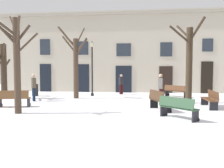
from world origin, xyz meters
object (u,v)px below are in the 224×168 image
tree_near_facade (189,61)px  tree_left_of_center (3,68)px  bench_near_lamp (176,91)px  person_crossing_plaza (34,86)px  tree_right_of_center (75,63)px  bench_back_to_back_left (14,98)px  streetlamp (92,63)px  bench_far_corner (159,100)px  tree_foreground (16,60)px  person_by_shop_door (161,87)px  bench_by_litter_bin (178,108)px  person_near_bench (121,83)px  litter_bin (35,90)px  bench_near_center_tree (210,99)px

tree_near_facade → tree_left_of_center: bearing=176.4°
bench_near_lamp → person_crossing_plaza: size_ratio=0.92×
tree_right_of_center → bench_back_to_back_left: bearing=-118.2°
tree_left_of_center → bench_near_lamp: size_ratio=2.53×
streetlamp → bench_far_corner: size_ratio=2.41×
tree_foreground → tree_right_of_center: 5.88m
streetlamp → person_by_shop_door: (4.70, -2.83, -1.51)m
bench_far_corner → tree_near_facade: bearing=-54.9°
tree_foreground → person_crossing_plaza: 4.40m
bench_by_litter_bin → bench_back_to_back_left: (-8.01, 2.11, -0.00)m
tree_near_facade → bench_by_litter_bin: bearing=-105.6°
tree_right_of_center → person_near_bench: bearing=45.9°
tree_near_facade → litter_bin: bearing=166.4°
tree_left_of_center → person_by_shop_door: bearing=-2.9°
tree_right_of_center → streetlamp: bearing=60.5°
litter_bin → person_crossing_plaza: size_ratio=0.51×
litter_bin → bench_near_lamp: litter_bin is taller
bench_near_center_tree → person_near_bench: bearing=-139.1°
tree_near_facade → bench_by_litter_bin: size_ratio=3.29×
bench_near_lamp → person_crossing_plaza: bearing=63.1°
tree_near_facade → bench_far_corner: (-1.88, -2.72, -1.94)m
tree_right_of_center → person_by_shop_door: bearing=-13.6°
litter_bin → bench_far_corner: 10.03m
bench_far_corner → person_crossing_plaza: person_crossing_plaza is taller
litter_bin → person_near_bench: (6.18, 1.98, 0.42)m
tree_left_of_center → tree_foreground: size_ratio=0.87×
tree_left_of_center → bench_back_to_back_left: tree_left_of_center is taller
tree_near_facade → bench_near_lamp: tree_near_facade is taller
bench_far_corner → bench_near_lamp: bench_far_corner is taller
tree_left_of_center → bench_far_corner: (9.95, -3.46, -1.55)m
bench_near_center_tree → person_by_shop_door: (-2.36, 1.78, 0.48)m
tree_right_of_center → tree_foreground: bearing=-101.0°
tree_foreground → bench_near_center_tree: bearing=16.4°
tree_foreground → tree_left_of_center: bearing=126.0°
tree_left_of_center → person_crossing_plaza: bearing=-20.4°
streetlamp → tree_near_facade: bearing=-25.8°
tree_left_of_center → bench_far_corner: size_ratio=2.37×
bench_by_litter_bin → person_near_bench: (-2.95, 9.15, 0.39)m
bench_back_to_back_left → person_by_shop_door: 8.23m
tree_right_of_center → person_by_shop_door: size_ratio=2.88×
bench_by_litter_bin → person_near_bench: size_ratio=0.95×
tree_right_of_center → person_crossing_plaza: (-2.17, -1.76, -1.42)m
bench_back_to_back_left → bench_near_center_tree: (10.10, 0.97, -0.00)m
tree_left_of_center → bench_by_litter_bin: 11.93m
tree_foreground → person_crossing_plaza: tree_foreground is taller
tree_left_of_center → streetlamp: size_ratio=0.98×
bench_near_center_tree → bench_near_lamp: size_ratio=1.25×
bench_near_lamp → bench_near_center_tree: bearing=146.2°
streetlamp → tree_right_of_center: bearing=-119.5°
bench_by_litter_bin → bench_near_center_tree: bearing=-78.9°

